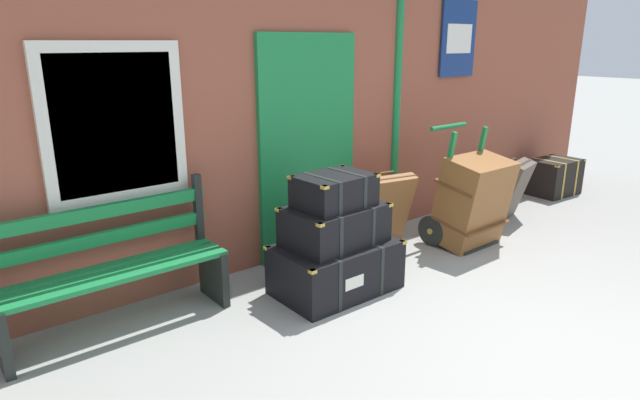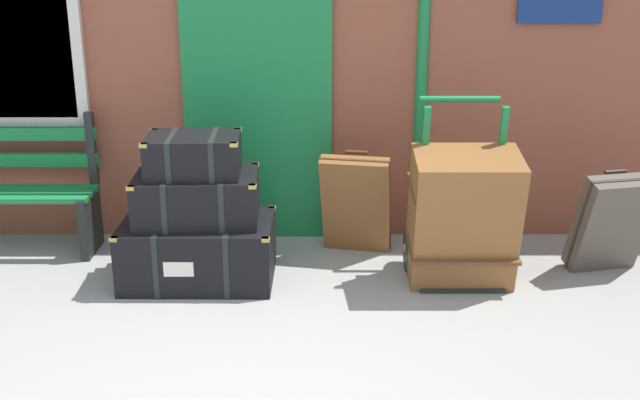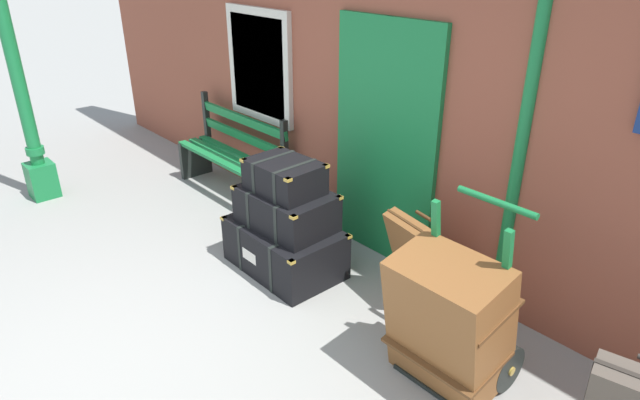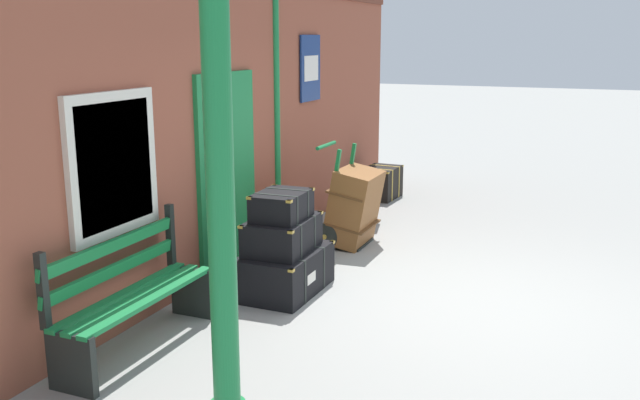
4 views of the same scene
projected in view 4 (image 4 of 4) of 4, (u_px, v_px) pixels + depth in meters
The scene contains 12 objects.
ground_plane at pixel (454, 303), 6.55m from camera, with size 60.00×60.00×0.00m, color gray.
brick_facade at pixel (210, 121), 7.15m from camera, with size 10.40×0.35×3.20m.
lamp_post at pixel (224, 298), 3.48m from camera, with size 0.28×0.28×3.06m.
platform_bench at pixel (131, 296), 5.50m from camera, with size 1.60×0.43×1.01m.
steamer_trunk_base at pixel (285, 271), 6.80m from camera, with size 1.02×0.66×0.43m.
steamer_trunk_middle at pixel (282, 234), 6.73m from camera, with size 0.83×0.58×0.33m.
steamer_trunk_top at pixel (282, 205), 6.66m from camera, with size 0.63×0.47×0.27m.
porters_trolley at pixel (340, 221), 8.40m from camera, with size 0.71×0.56×1.21m.
large_brown_trunk at pixel (354, 207), 8.29m from camera, with size 0.70×0.59×0.94m.
suitcase_tan at pixel (367, 196), 9.34m from camera, with size 0.55×0.46×0.73m.
suitcase_umber at pixel (289, 223), 7.90m from camera, with size 0.55×0.44×0.78m.
corner_trunk at pixel (381, 183), 10.78m from camera, with size 0.72×0.53×0.49m.
Camera 4 is at (-6.16, -1.22, 2.44)m, focal length 39.05 mm.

